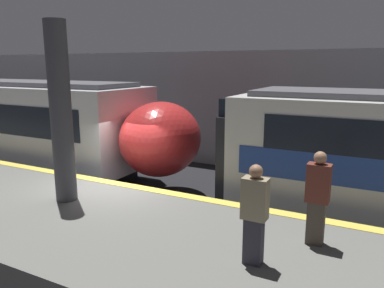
{
  "coord_description": "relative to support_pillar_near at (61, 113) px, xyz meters",
  "views": [
    {
      "loc": [
        6.02,
        -7.41,
        4.13
      ],
      "look_at": [
        1.69,
        0.92,
        2.15
      ],
      "focal_mm": 35.0,
      "sensor_mm": 36.0,
      "label": 1
    }
  ],
  "objects": [
    {
      "name": "person_waiting",
      "position": [
        4.63,
        -0.73,
        -1.14
      ],
      "size": [
        0.38,
        0.24,
        1.57
      ],
      "color": "#2D2D38",
      "rests_on": "platform"
    },
    {
      "name": "ground_plane",
      "position": [
        0.21,
        1.58,
        -3.11
      ],
      "size": [
        120.0,
        120.0,
        0.0
      ],
      "primitive_type": "plane",
      "color": "black"
    },
    {
      "name": "person_walking",
      "position": [
        5.36,
        0.37,
        -1.11
      ],
      "size": [
        0.38,
        0.24,
        1.61
      ],
      "color": "#473D33",
      "rests_on": "platform"
    },
    {
      "name": "support_pillar_near",
      "position": [
        0.0,
        0.0,
        0.0
      ],
      "size": [
        0.47,
        0.47,
        3.92
      ],
      "color": "#47474C",
      "rests_on": "platform"
    },
    {
      "name": "platform",
      "position": [
        0.21,
        -0.47,
        -2.53
      ],
      "size": [
        40.0,
        4.11,
        1.16
      ],
      "color": "slate",
      "rests_on": "ground"
    },
    {
      "name": "station_rear_barrier",
      "position": [
        0.21,
        8.26,
        -0.77
      ],
      "size": [
        50.0,
        0.15,
        4.68
      ],
      "color": "#939399",
      "rests_on": "ground"
    }
  ]
}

